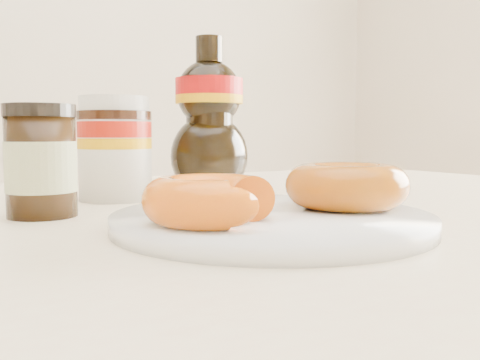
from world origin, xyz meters
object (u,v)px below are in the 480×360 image
dining_table (143,314)px  dark_jar (41,162)px  donut_bitten (210,200)px  plate (272,220)px  nutella_jar (115,144)px  syrup_bottle (209,116)px  donut_whole (347,186)px

dining_table → dark_jar: bearing=136.1°
dining_table → donut_bitten: bearing=-84.1°
plate → nutella_jar: 0.26m
dining_table → donut_bitten: size_ratio=14.77×
plate → donut_bitten: bearing=-163.8°
nutella_jar → syrup_bottle: 0.13m
plate → syrup_bottle: 0.27m
dining_table → donut_whole: donut_whole is taller
dining_table → syrup_bottle: bearing=47.2°
syrup_bottle → dark_jar: 0.24m
donut_whole → dining_table: bearing=148.0°
donut_whole → nutella_jar: bearing=116.6°
donut_bitten → donut_whole: bearing=22.6°
dining_table → plate: (0.08, -0.09, 0.09)m
donut_bitten → syrup_bottle: size_ratio=0.49×
dark_jar → nutella_jar: bearing=42.5°
donut_whole → syrup_bottle: 0.26m
nutella_jar → dark_jar: size_ratio=1.15×
dining_table → syrup_bottle: size_ratio=7.21×
syrup_bottle → nutella_jar: bearing=-177.9°
plate → nutella_jar: size_ratio=2.17×
donut_whole → syrup_bottle: syrup_bottle is taller
dining_table → donut_bitten: (0.01, -0.11, 0.11)m
donut_whole → dark_jar: dark_jar is taller
donut_bitten → syrup_bottle: (0.14, 0.27, 0.07)m
plate → donut_whole: bearing=-3.5°
dining_table → donut_whole: size_ratio=13.39×
plate → donut_whole: (0.07, -0.00, 0.02)m
dining_table → syrup_bottle: syrup_bottle is taller
donut_bitten → nutella_jar: size_ratio=0.81×
plate → donut_bitten: (-0.06, -0.02, 0.02)m
syrup_bottle → dark_jar: size_ratio=1.91×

